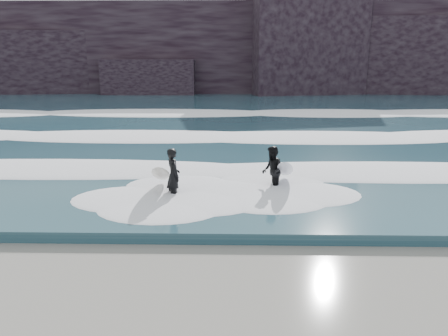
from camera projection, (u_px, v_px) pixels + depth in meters
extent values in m
plane|color=#7D6852|center=(164.00, 318.00, 7.62)|extent=(120.00, 120.00, 0.00)
cube|color=#234553|center=(219.00, 109.00, 35.64)|extent=(90.00, 52.00, 0.30)
cube|color=black|center=(223.00, 50.00, 50.88)|extent=(70.00, 9.00, 10.00)
ellipsoid|color=white|center=(201.00, 167.00, 16.23)|extent=(60.00, 3.20, 0.20)
ellipsoid|color=white|center=(211.00, 134.00, 23.00)|extent=(60.00, 4.00, 0.24)
ellipsoid|color=white|center=(217.00, 112.00, 31.70)|extent=(60.00, 4.80, 0.30)
imported|color=black|center=(173.00, 176.00, 13.40)|extent=(0.64, 0.74, 1.71)
ellipsoid|color=silver|center=(161.00, 174.00, 13.44)|extent=(0.71, 1.91, 0.99)
imported|color=black|center=(272.00, 171.00, 14.13)|extent=(0.64, 0.81, 1.61)
ellipsoid|color=white|center=(285.00, 169.00, 14.11)|extent=(0.75, 1.81, 0.97)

